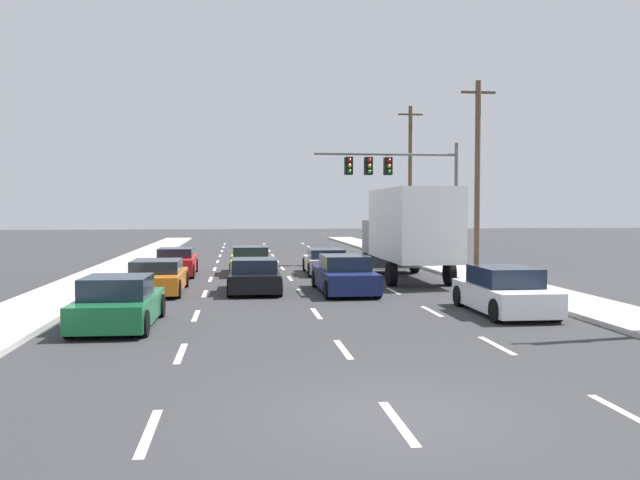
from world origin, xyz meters
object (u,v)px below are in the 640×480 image
object	(u,v)px
car_silver	(325,262)
car_white	(504,292)
box_truck	(408,229)
utility_pole_far	(410,177)
car_orange	(157,277)
car_green	(118,304)
car_black	(254,277)
car_yellow	(250,261)
car_red	(176,263)
car_navy	(344,275)
utility_pole_mid	(477,172)
traffic_signal_mast	(392,173)

from	to	relation	value
car_silver	car_white	distance (m)	12.95
box_truck	utility_pole_far	world-z (taller)	utility_pole_far
car_orange	car_green	xyz separation A→B (m)	(-0.10, -7.13, 0.04)
car_black	car_silver	size ratio (longest dim) A/B	0.99
car_yellow	car_silver	size ratio (longest dim) A/B	1.11
car_red	utility_pole_far	distance (m)	23.39
car_navy	utility_pole_far	world-z (taller)	utility_pole_far
car_green	utility_pole_mid	size ratio (longest dim) A/B	0.43
traffic_signal_mast	car_silver	bearing A→B (deg)	-129.37
car_silver	traffic_signal_mast	distance (m)	8.12
car_orange	box_truck	world-z (taller)	box_truck
car_red	utility_pole_far	xyz separation A→B (m)	(15.24, 17.08, 4.81)
car_black	car_silver	bearing A→B (deg)	62.39
traffic_signal_mast	car_black	bearing A→B (deg)	-123.26
car_green	car_black	distance (m)	7.78
car_yellow	car_white	size ratio (longest dim) A/B	1.08
car_black	car_navy	distance (m)	3.24
car_silver	box_truck	size ratio (longest dim) A/B	0.49
utility_pole_mid	utility_pole_far	bearing A→B (deg)	89.18
car_orange	car_black	xyz separation A→B (m)	(3.48, -0.22, 0.01)
car_red	utility_pole_mid	size ratio (longest dim) A/B	0.45
utility_pole_mid	car_black	bearing A→B (deg)	-141.61
traffic_signal_mast	utility_pole_mid	size ratio (longest dim) A/B	0.84
car_silver	utility_pole_mid	world-z (taller)	utility_pole_mid
car_red	traffic_signal_mast	bearing A→B (deg)	24.77
car_navy	box_truck	distance (m)	5.28
utility_pole_far	car_navy	bearing A→B (deg)	-109.63
car_orange	box_truck	size ratio (longest dim) A/B	0.54
car_orange	box_truck	bearing A→B (deg)	17.25
car_black	utility_pole_far	bearing A→B (deg)	63.49
car_black	car_white	world-z (taller)	car_white
car_black	car_white	size ratio (longest dim) A/B	0.96
car_orange	utility_pole_mid	world-z (taller)	utility_pole_mid
car_red	car_yellow	world-z (taller)	car_yellow
box_truck	car_white	xyz separation A→B (m)	(0.48, -9.22, -1.55)
car_red	utility_pole_far	bearing A→B (deg)	48.26
car_silver	utility_pole_mid	bearing A→B (deg)	18.06
car_silver	traffic_signal_mast	world-z (taller)	traffic_signal_mast
utility_pole_far	car_black	bearing A→B (deg)	-116.51
car_red	box_truck	xyz separation A→B (m)	(9.90, -3.36, 1.60)
car_black	utility_pole_far	distance (m)	26.99
box_truck	car_red	bearing A→B (deg)	161.25
car_silver	traffic_signal_mast	xyz separation A→B (m)	(4.33, 5.27, 4.40)
car_green	car_white	distance (m)	10.62
car_red	car_silver	bearing A→B (deg)	-1.11
car_white	utility_pole_far	size ratio (longest dim) A/B	0.40
utility_pole_mid	car_silver	bearing A→B (deg)	-161.94
car_green	car_black	size ratio (longest dim) A/B	1.01
car_white	utility_pole_far	xyz separation A→B (m)	(4.87, 29.67, 4.76)
car_yellow	car_white	world-z (taller)	car_white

